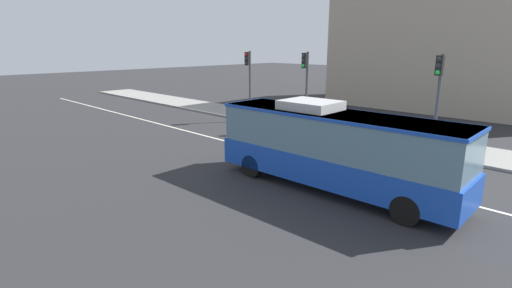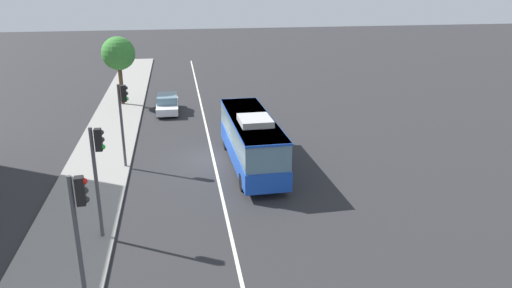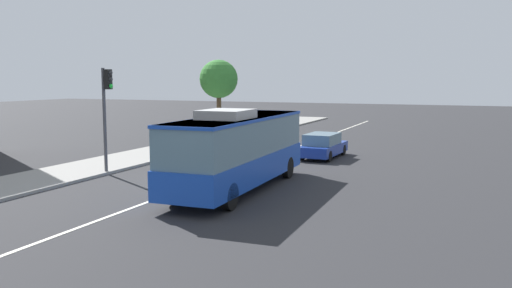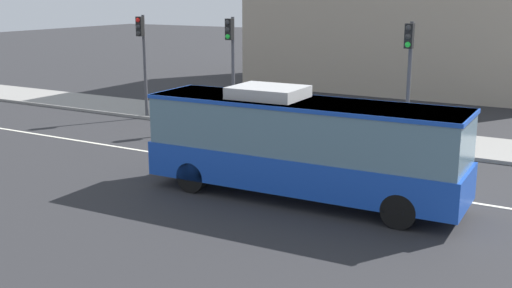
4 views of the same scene
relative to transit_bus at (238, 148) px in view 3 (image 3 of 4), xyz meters
name	(u,v)px [view 3 (image 3 of 4)]	position (x,y,z in m)	size (l,w,h in m)	color
ground_plane	(210,179)	(1.70, 2.22, -1.81)	(160.00, 160.00, 0.00)	#28282B
sidewalk_kerb	(88,168)	(1.70, 9.33, -1.74)	(80.00, 3.91, 0.14)	gray
lane_centre_line	(210,179)	(1.70, 2.22, -1.80)	(76.00, 0.16, 0.01)	silver
transit_bus	(238,148)	(0.00, 0.00, 0.00)	(10.07, 2.78, 3.46)	#1947B7
sedan_white	(252,137)	(13.53, 5.18, -1.09)	(4.52, 1.86, 1.46)	white
sedan_blue	(323,146)	(10.46, -0.76, -1.09)	(4.56, 1.94, 1.46)	#1E3899
traffic_light_near_corner	(107,102)	(0.99, 7.48, 1.75)	(0.32, 0.62, 5.20)	#47474C
street_tree_kerbside_left	(219,80)	(16.59, 9.21, 2.81)	(2.92, 2.92, 6.14)	#4C3823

